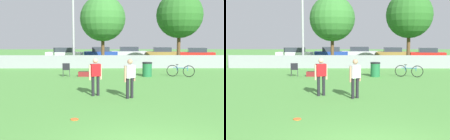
# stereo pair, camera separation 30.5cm
# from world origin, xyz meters

# --- Properties ---
(fence_backline) EXTENTS (20.69, 0.07, 1.21)m
(fence_backline) POSITION_xyz_m (0.00, 18.00, 0.55)
(fence_backline) COLOR gray
(fence_backline) RESTS_ON ground_plane
(light_pole) EXTENTS (0.90, 0.36, 8.37)m
(light_pole) POSITION_xyz_m (-4.19, 19.58, 4.95)
(light_pole) COLOR #9E9EA3
(light_pole) RESTS_ON ground_plane
(tree_near_pole) EXTENTS (4.32, 4.32, 6.54)m
(tree_near_pole) POSITION_xyz_m (-1.63, 21.43, 4.37)
(tree_near_pole) COLOR brown
(tree_near_pole) RESTS_ON ground_plane
(tree_far_right) EXTENTS (4.21, 4.21, 6.72)m
(tree_far_right) POSITION_xyz_m (5.37, 20.34, 4.61)
(tree_far_right) COLOR brown
(tree_far_right) RESTS_ON ground_plane
(player_defender_red) EXTENTS (0.54, 0.38, 1.65)m
(player_defender_red) POSITION_xyz_m (-1.63, 6.61, 0.96)
(player_defender_red) COLOR black
(player_defender_red) RESTS_ON ground_plane
(player_receiver_white) EXTENTS (0.49, 0.43, 1.65)m
(player_receiver_white) POSITION_xyz_m (-0.17, 6.08, 0.96)
(player_receiver_white) COLOR black
(player_receiver_white) RESTS_ON ground_plane
(frisbee_disc) EXTENTS (0.25, 0.25, 0.03)m
(frisbee_disc) POSITION_xyz_m (-2.10, 2.97, 0.01)
(frisbee_disc) COLOR #E5591E
(frisbee_disc) RESTS_ON ground_plane
(folding_chair_sideline) EXTENTS (0.52, 0.52, 0.89)m
(folding_chair_sideline) POSITION_xyz_m (-3.84, 12.83, 0.53)
(folding_chair_sideline) COLOR #333338
(folding_chair_sideline) RESTS_ON ground_plane
(bicycle_sideline) EXTENTS (1.74, 0.63, 0.81)m
(bicycle_sideline) POSITION_xyz_m (3.65, 12.73, 0.39)
(bicycle_sideline) COLOR black
(bicycle_sideline) RESTS_ON ground_plane
(trash_bin) EXTENTS (0.64, 0.64, 0.95)m
(trash_bin) POSITION_xyz_m (1.47, 12.82, 0.48)
(trash_bin) COLOR #1E6638
(trash_bin) RESTS_ON ground_plane
(gear_bag_sideline) EXTENTS (0.70, 0.38, 0.34)m
(gear_bag_sideline) POSITION_xyz_m (-2.71, 12.93, 0.16)
(gear_bag_sideline) COLOR maroon
(gear_bag_sideline) RESTS_ON ground_plane
(parked_car_white) EXTENTS (4.32, 2.25, 1.45)m
(parked_car_white) POSITION_xyz_m (-6.25, 27.44, 0.70)
(parked_car_white) COLOR black
(parked_car_white) RESTS_ON ground_plane
(parked_car_blue) EXTENTS (4.15, 1.95, 1.47)m
(parked_car_blue) POSITION_xyz_m (-2.07, 29.00, 0.70)
(parked_car_blue) COLOR black
(parked_car_blue) RESTS_ON ground_plane
(parked_car_silver) EXTENTS (4.36, 1.78, 1.48)m
(parked_car_silver) POSITION_xyz_m (1.43, 29.43, 0.72)
(parked_car_silver) COLOR black
(parked_car_silver) RESTS_ON ground_plane
(parked_car_tan) EXTENTS (4.15, 2.14, 1.43)m
(parked_car_tan) POSITION_xyz_m (5.46, 28.88, 0.68)
(parked_car_tan) COLOR black
(parked_car_tan) RESTS_ON ground_plane
(parked_car_red) EXTENTS (4.17, 2.41, 1.42)m
(parked_car_red) POSITION_xyz_m (9.32, 27.45, 0.68)
(parked_car_red) COLOR black
(parked_car_red) RESTS_ON ground_plane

